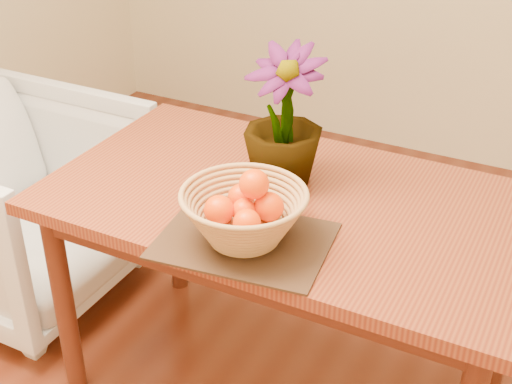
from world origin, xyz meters
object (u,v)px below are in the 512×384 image
at_px(potted_plant, 284,118).
at_px(armchair, 17,196).
at_px(table, 289,222).
at_px(wicker_basket, 244,218).

xyz_separation_m(potted_plant, armchair, (-1.10, -0.02, -0.54)).
bearing_deg(table, armchair, 177.51).
bearing_deg(potted_plant, wicker_basket, -80.98).
height_order(table, wicker_basket, wicker_basket).
relative_size(table, potted_plant, 3.39).
height_order(wicker_basket, armchair, wicker_basket).
distance_m(table, wicker_basket, 0.31).
relative_size(potted_plant, armchair, 0.50).
bearing_deg(wicker_basket, table, 88.83).
height_order(wicker_basket, potted_plant, potted_plant).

